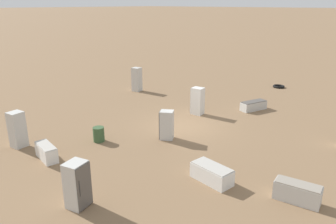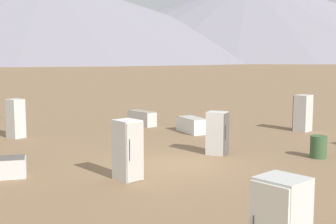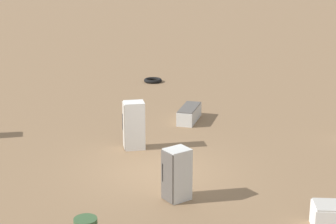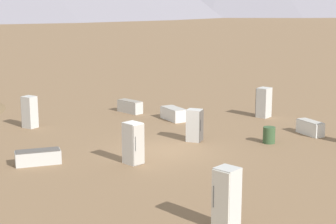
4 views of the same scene
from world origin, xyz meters
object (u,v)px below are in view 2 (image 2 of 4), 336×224
discarded_fridge_5 (128,150)px  discarded_fridge_8 (217,133)px  discarded_fridge_6 (15,118)px  discarded_fridge_4 (142,118)px  discarded_fridge_1 (303,113)px  rusty_barrel (318,147)px  discarded_fridge_7 (192,125)px

discarded_fridge_5 → discarded_fridge_8: discarded_fridge_5 is taller
discarded_fridge_5 → discarded_fridge_6: discarded_fridge_5 is taller
discarded_fridge_8 → discarded_fridge_4: bearing=-130.8°
discarded_fridge_1 → discarded_fridge_5: discarded_fridge_5 is taller
discarded_fridge_5 → rusty_barrel: 7.11m
discarded_fridge_4 → discarded_fridge_6: discarded_fridge_6 is taller
discarded_fridge_6 → discarded_fridge_7: bearing=-43.3°
discarded_fridge_1 → discarded_fridge_4: discarded_fridge_1 is taller
discarded_fridge_8 → rusty_barrel: bearing=105.2°
discarded_fridge_8 → discarded_fridge_7: bearing=-147.4°
discarded_fridge_7 → discarded_fridge_8: 4.78m
discarded_fridge_6 → discarded_fridge_8: 9.09m
discarded_fridge_6 → discarded_fridge_1: bearing=-45.6°
discarded_fridge_1 → discarded_fridge_7: discarded_fridge_1 is taller
discarded_fridge_4 → discarded_fridge_5: 10.33m
discarded_fridge_1 → discarded_fridge_8: bearing=180.0°
discarded_fridge_7 → rusty_barrel: bearing=-78.0°
discarded_fridge_4 → rusty_barrel: rusty_barrel is taller
discarded_fridge_4 → discarded_fridge_5: (-5.54, -8.70, 0.51)m
discarded_fridge_4 → discarded_fridge_8: bearing=-107.8°
discarded_fridge_7 → discarded_fridge_8: discarded_fridge_8 is taller
discarded_fridge_6 → rusty_barrel: size_ratio=2.16×
discarded_fridge_4 → rusty_barrel: size_ratio=2.17×
discarded_fridge_5 → discarded_fridge_7: discarded_fridge_5 is taller
discarded_fridge_4 → rusty_barrel: (1.46, -9.85, 0.02)m
discarded_fridge_4 → discarded_fridge_7: size_ratio=0.94×
discarded_fridge_5 → rusty_barrel: size_ratio=2.25×
discarded_fridge_1 → discarded_fridge_6: size_ratio=1.01×
discarded_fridge_4 → discarded_fridge_7: (0.89, -3.13, -0.02)m
discarded_fridge_4 → discarded_fridge_6: bearing=170.8°
discarded_fridge_1 → rusty_barrel: (-4.00, -4.16, -0.47)m
discarded_fridge_1 → discarded_fridge_8: 6.84m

